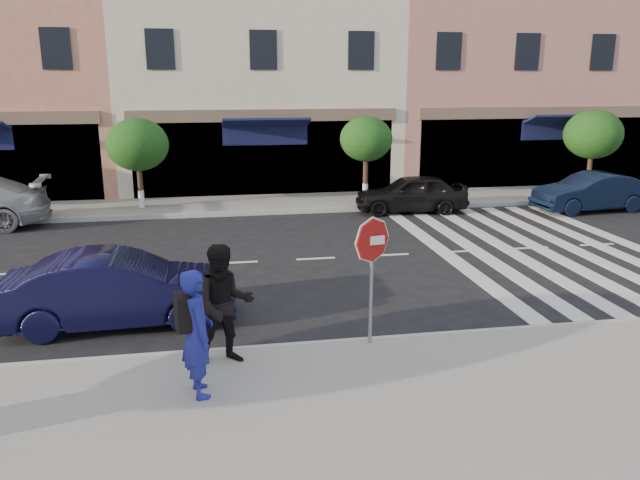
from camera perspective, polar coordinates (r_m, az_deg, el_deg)
The scene contains 14 objects.
ground at distance 12.41m, azimuth 2.71°, elevation -6.89°, with size 120.00×120.00×0.00m, color black.
sidewalk_near at distance 9.12m, azimuth 8.04°, elevation -14.99°, with size 60.00×4.50×0.15m, color gray.
sidewalk_far at distance 22.84m, azimuth -3.32°, elevation 3.37°, with size 60.00×3.00×0.15m, color gray.
building_centre at distance 28.34m, azimuth -6.03°, elevation 16.55°, with size 11.00×9.00×11.00m, color beige.
building_east_mid at distance 31.62m, azimuth 17.31°, elevation 17.62°, with size 13.00×9.00×13.00m, color tan.
street_tree_wb at distance 22.30m, azimuth -16.35°, elevation 8.34°, with size 2.10×2.10×3.06m.
street_tree_c at distance 22.85m, azimuth 4.24°, elevation 9.15°, with size 1.90×1.90×3.04m.
street_tree_ea at distance 26.52m, azimuth 23.70°, elevation 8.82°, with size 2.20×2.20×3.19m.
stop_sign at distance 10.30m, azimuth 4.78°, elevation -1.04°, with size 0.78×0.15×2.21m.
photographer at distance 9.01m, azimuth -11.15°, elevation -8.34°, with size 0.68×0.45×1.87m, color navy.
walker at distance 9.87m, azimuth -8.74°, elevation -5.89°, with size 0.95×0.74×1.94m, color black.
car_near_mid at distance 12.31m, azimuth -17.86°, elevation -4.33°, with size 1.48×4.25×1.40m, color black.
car_far_mid at distance 21.80m, azimuth 8.33°, elevation 4.24°, with size 1.54×3.84×1.31m, color black.
car_far_right at distance 23.68m, azimuth 23.55°, elevation 4.02°, with size 1.41×4.03×1.33m, color black.
Camera 1 is at (-2.57, -11.25, 4.58)m, focal length 35.00 mm.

